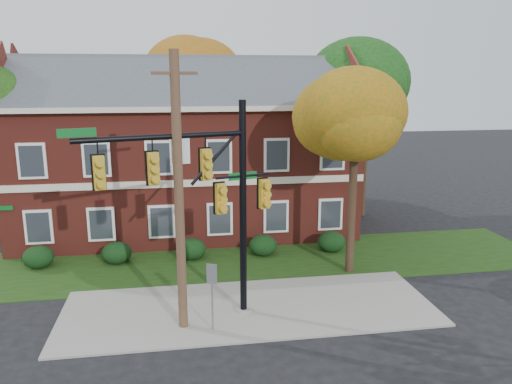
{
  "coord_description": "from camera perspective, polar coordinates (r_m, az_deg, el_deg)",
  "views": [
    {
      "loc": [
        -2.49,
        -16.28,
        8.61
      ],
      "look_at": [
        0.57,
        3.0,
        4.1
      ],
      "focal_mm": 35.0,
      "sensor_mm": 36.0,
      "label": 1
    }
  ],
  "objects": [
    {
      "name": "hedge_left",
      "position": [
        24.54,
        -15.64,
        -6.72
      ],
      "size": [
        1.4,
        1.26,
        1.05
      ],
      "primitive_type": "ellipsoid",
      "color": "black",
      "rests_on": "ground"
    },
    {
      "name": "sign_post",
      "position": [
        17.26,
        -5.05,
        -10.68
      ],
      "size": [
        0.35,
        0.18,
        2.49
      ],
      "rotation": [
        0.0,
        0.0,
        -0.4
      ],
      "color": "slate",
      "rests_on": "ground"
    },
    {
      "name": "traffic_signal",
      "position": [
        17.04,
        -5.86,
        0.3
      ],
      "size": [
        6.81,
        2.15,
        7.86
      ],
      "rotation": [
        0.0,
        0.0,
        0.28
      ],
      "color": "gray",
      "rests_on": "ground"
    },
    {
      "name": "sidewalk",
      "position": [
        19.45,
        -0.75,
        -13.13
      ],
      "size": [
        14.0,
        5.0,
        0.08
      ],
      "primitive_type": "cube",
      "color": "gray",
      "rests_on": "ground"
    },
    {
      "name": "hedge_right",
      "position": [
        24.68,
        0.8,
        -6.1
      ],
      "size": [
        1.4,
        1.26,
        1.05
      ],
      "primitive_type": "ellipsoid",
      "color": "black",
      "rests_on": "ground"
    },
    {
      "name": "tree_far_rear",
      "position": [
        36.12,
        -6.28,
        13.31
      ],
      "size": [
        6.84,
        6.46,
        11.52
      ],
      "color": "black",
      "rests_on": "ground"
    },
    {
      "name": "ground",
      "position": [
        18.58,
        -0.29,
        -14.58
      ],
      "size": [
        120.0,
        120.0,
        0.0
      ],
      "primitive_type": "plane",
      "color": "black",
      "rests_on": "ground"
    },
    {
      "name": "hedge_far_left",
      "position": [
        25.21,
        -23.62,
        -6.82
      ],
      "size": [
        1.4,
        1.26,
        1.05
      ],
      "primitive_type": "ellipsoid",
      "color": "black",
      "rests_on": "ground"
    },
    {
      "name": "utility_pole",
      "position": [
        16.66,
        -8.8,
        -0.37
      ],
      "size": [
        1.45,
        0.48,
        9.46
      ],
      "rotation": [
        0.0,
        0.0,
        0.26
      ],
      "color": "#4F3924",
      "rests_on": "ground"
    },
    {
      "name": "grass_strip",
      "position": [
        24.01,
        -2.48,
        -7.96
      ],
      "size": [
        30.0,
        6.0,
        0.04
      ],
      "primitive_type": "cube",
      "color": "#193811",
      "rests_on": "ground"
    },
    {
      "name": "tree_near_right",
      "position": [
        21.66,
        12.0,
        7.6
      ],
      "size": [
        4.5,
        4.25,
        8.58
      ],
      "color": "black",
      "rests_on": "ground"
    },
    {
      "name": "hedge_far_right",
      "position": [
        25.49,
        8.61,
        -5.63
      ],
      "size": [
        1.4,
        1.26,
        1.05
      ],
      "primitive_type": "ellipsoid",
      "color": "black",
      "rests_on": "ground"
    },
    {
      "name": "hedge_center",
      "position": [
        24.36,
        -7.39,
        -6.48
      ],
      "size": [
        1.4,
        1.26,
        1.05
      ],
      "primitive_type": "ellipsoid",
      "color": "black",
      "rests_on": "ground"
    },
    {
      "name": "apartment_building",
      "position": [
        28.47,
        -7.99,
        5.58
      ],
      "size": [
        18.8,
        8.8,
        9.74
      ],
      "color": "maroon",
      "rests_on": "ground"
    },
    {
      "name": "tree_right_rear",
      "position": [
        31.4,
        13.36,
        11.78
      ],
      "size": [
        6.3,
        5.95,
        10.62
      ],
      "color": "black",
      "rests_on": "ground"
    }
  ]
}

